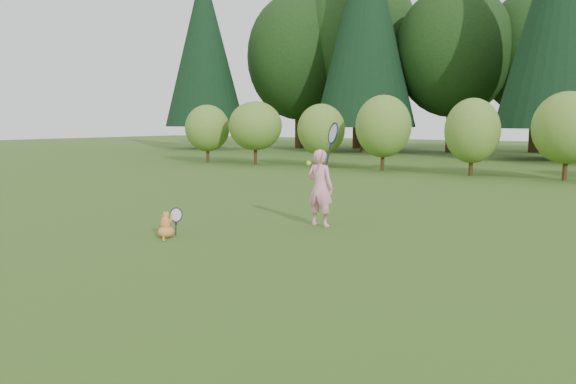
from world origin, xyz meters
The scene contains 6 objects.
ground centered at (0.00, 0.00, 0.00)m, with size 100.00×100.00×0.00m, color #2F5217.
shrub_row centered at (0.00, 13.00, 1.40)m, with size 28.00×3.00×2.80m, color #547123, non-canonical shape.
woodland_backdrop centered at (0.00, 23.00, 7.50)m, with size 48.00×10.00×15.00m, color black, non-canonical shape.
child centered at (0.19, 1.83, 0.70)m, with size 0.76×0.50×1.98m.
cat centered at (-1.35, -0.29, 0.21)m, with size 0.40×0.61×0.56m.
tennis_ball centered at (0.13, 1.55, 1.10)m, with size 0.08×0.08×0.08m.
Camera 1 is at (4.92, -6.46, 1.78)m, focal length 35.00 mm.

